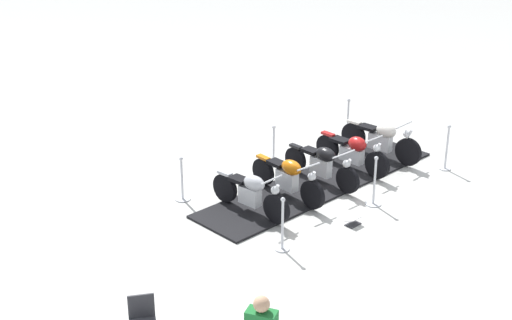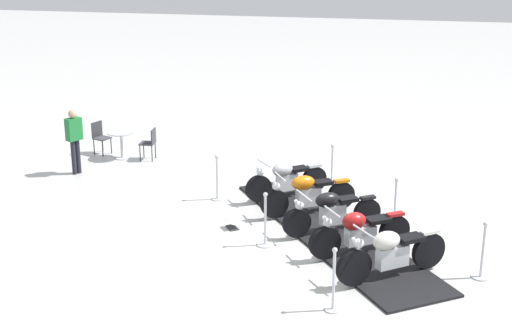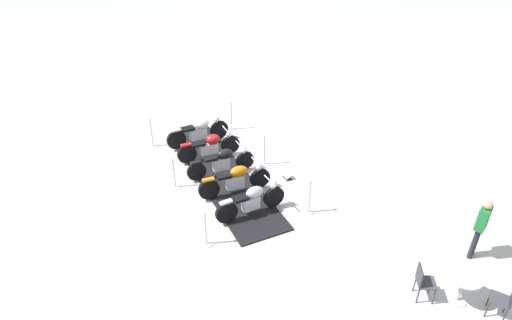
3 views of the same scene
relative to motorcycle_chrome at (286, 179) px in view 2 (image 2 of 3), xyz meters
The scene contains 18 objects.
ground_plane 2.31m from the motorcycle_chrome, 143.51° to the right, with size 80.00×80.00×0.00m, color silver.
display_platform 2.30m from the motorcycle_chrome, 143.51° to the right, with size 6.70×1.56×0.05m, color black.
motorcycle_chrome is the anchor object (origin of this frame).
motorcycle_copper 1.12m from the motorcycle_chrome, 144.56° to the right, with size 1.29×1.97×0.94m.
motorcycle_black 2.25m from the motorcycle_chrome, 144.64° to the right, with size 1.36×1.93×0.90m.
motorcycle_maroon 3.37m from the motorcycle_chrome, 144.47° to the right, with size 1.35×1.88×0.96m.
motorcycle_cream 4.50m from the motorcycle_chrome, 144.51° to the right, with size 1.54×1.90×1.01m.
stanchion_right_mid 2.71m from the motorcycle_chrome, behind, with size 0.35×0.35×1.14m.
stanchion_left_mid 2.75m from the motorcycle_chrome, 109.48° to the right, with size 0.31×0.31×1.05m.
stanchion_left_front 1.70m from the motorcycle_chrome, 33.60° to the right, with size 0.34×0.34×1.02m.
stanchion_right_rear 5.31m from the motorcycle_chrome, 160.85° to the right, with size 0.29×0.29×1.14m.
stanchion_left_rear 5.33m from the motorcycle_chrome, 127.31° to the right, with size 0.33×0.33×1.10m.
stanchion_right_front 1.62m from the motorcycle_chrome, 103.72° to the left, with size 0.29×0.29×1.11m.
info_placard 2.20m from the motorcycle_chrome, 158.68° to the left, with size 0.38×0.35×0.18m.
cafe_table 5.51m from the motorcycle_chrome, 66.77° to the left, with size 0.77×0.77×0.76m.
cafe_chair_near_table 6.33m from the motorcycle_chrome, 67.09° to the left, with size 0.52×0.52×0.92m.
cafe_chair_across_table 4.80m from the motorcycle_chrome, 62.25° to the left, with size 0.43×0.43×0.88m.
bystander_person 5.75m from the motorcycle_chrome, 83.46° to the left, with size 0.46×0.39×1.72m.
Camera 2 is at (-13.94, -1.52, 6.03)m, focal length 50.38 mm.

